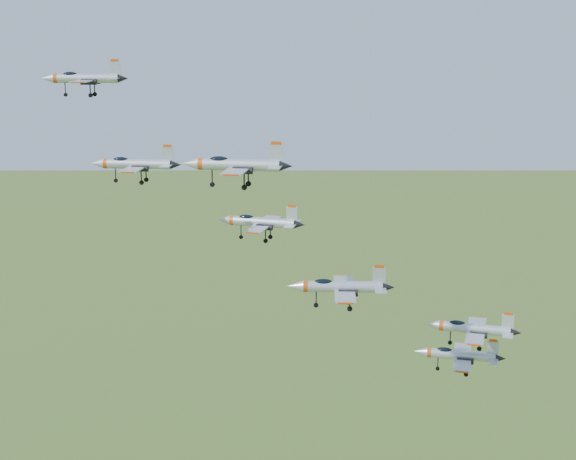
{
  "coord_description": "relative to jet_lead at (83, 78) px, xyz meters",
  "views": [
    {
      "loc": [
        9.4,
        -109.7,
        164.88
      ],
      "look_at": [
        8.94,
        -2.14,
        138.6
      ],
      "focal_mm": 50.0,
      "sensor_mm": 36.0,
      "label": 1
    }
  ],
  "objects": [
    {
      "name": "jet_extra",
      "position": [
        56.8,
        -7.24,
        -41.28
      ],
      "size": [
        13.82,
        11.65,
        3.72
      ],
      "rotation": [
        0.0,
        0.0,
        -0.22
      ],
      "color": "#ADB4BA"
    },
    {
      "name": "jet_trail",
      "position": [
        57.2,
        -13.13,
        -34.75
      ],
      "size": [
        13.44,
        11.41,
        3.65
      ],
      "rotation": [
        0.0,
        0.0,
        -0.27
      ],
      "color": "#ADB4BA"
    },
    {
      "name": "jet_left_low",
      "position": [
        26.55,
        -7.41,
        -20.37
      ],
      "size": [
        13.3,
        11.28,
        3.6
      ],
      "rotation": [
        0.0,
        0.0,
        -0.26
      ],
      "color": "#ADB4BA"
    },
    {
      "name": "jet_lead",
      "position": [
        0.0,
        0.0,
        0.0
      ],
      "size": [
        13.25,
        10.9,
        3.55
      ],
      "rotation": [
        0.0,
        0.0,
        -0.03
      ],
      "color": "#ADB4BA"
    },
    {
      "name": "jet_right_high",
      "position": [
        24.68,
        -29.12,
        -8.43
      ],
      "size": [
        13.24,
        11.07,
        3.54
      ],
      "rotation": [
        0.0,
        0.0,
        -0.15
      ],
      "color": "#ADB4BA"
    },
    {
      "name": "jet_left_high",
      "position": [
        10.17,
        -15.57,
        -10.49
      ],
      "size": [
        12.58,
        10.45,
        3.36
      ],
      "rotation": [
        0.0,
        0.0,
        -0.11
      ],
      "color": "#ADB4BA"
    },
    {
      "name": "jet_right_low",
      "position": [
        37.19,
        -27.28,
        -23.94
      ],
      "size": [
        13.33,
        10.97,
        3.57
      ],
      "rotation": [
        0.0,
        0.0,
        -0.03
      ],
      "color": "#ADB4BA"
    }
  ]
}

